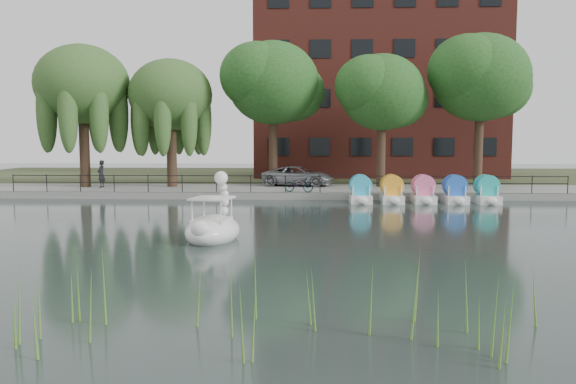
# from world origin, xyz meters

# --- Properties ---
(ground_plane) EXTENTS (120.00, 120.00, 0.00)m
(ground_plane) POSITION_xyz_m (0.00, 0.00, 0.00)
(ground_plane) COLOR #364644
(promenade) EXTENTS (40.00, 6.00, 0.40)m
(promenade) POSITION_xyz_m (0.00, 16.00, 0.20)
(promenade) COLOR gray
(promenade) RESTS_ON ground_plane
(kerb) EXTENTS (40.00, 0.25, 0.40)m
(kerb) POSITION_xyz_m (0.00, 13.05, 0.20)
(kerb) COLOR gray
(kerb) RESTS_ON ground_plane
(land_strip) EXTENTS (60.00, 22.00, 0.36)m
(land_strip) POSITION_xyz_m (0.00, 30.00, 0.18)
(land_strip) COLOR #47512D
(land_strip) RESTS_ON ground_plane
(railing) EXTENTS (32.00, 0.05, 1.00)m
(railing) POSITION_xyz_m (0.00, 13.25, 1.15)
(railing) COLOR black
(railing) RESTS_ON promenade
(apartment_building) EXTENTS (20.00, 10.07, 18.00)m
(apartment_building) POSITION_xyz_m (7.00, 29.97, 9.36)
(apartment_building) COLOR #4C1E16
(apartment_building) RESTS_ON land_strip
(willow_left) EXTENTS (5.88, 5.88, 9.01)m
(willow_left) POSITION_xyz_m (-13.00, 16.50, 6.87)
(willow_left) COLOR #473323
(willow_left) RESTS_ON promenade
(willow_mid) EXTENTS (5.32, 5.32, 8.15)m
(willow_mid) POSITION_xyz_m (-7.50, 17.00, 6.25)
(willow_mid) COLOR #473323
(willow_mid) RESTS_ON promenade
(broadleaf_center) EXTENTS (6.00, 6.00, 9.25)m
(broadleaf_center) POSITION_xyz_m (-1.00, 18.00, 7.06)
(broadleaf_center) COLOR #473323
(broadleaf_center) RESTS_ON promenade
(broadleaf_right) EXTENTS (5.40, 5.40, 8.32)m
(broadleaf_right) POSITION_xyz_m (6.00, 17.50, 6.39)
(broadleaf_right) COLOR #473323
(broadleaf_right) RESTS_ON promenade
(broadleaf_far) EXTENTS (6.30, 6.30, 9.71)m
(broadleaf_far) POSITION_xyz_m (12.50, 18.50, 7.40)
(broadleaf_far) COLOR #473323
(broadleaf_far) RESTS_ON promenade
(minivan) EXTENTS (3.26, 5.66, 1.49)m
(minivan) POSITION_xyz_m (0.64, 17.81, 1.14)
(minivan) COLOR gray
(minivan) RESTS_ON promenade
(bicycle) EXTENTS (1.06, 1.82, 1.00)m
(bicycle) POSITION_xyz_m (0.77, 13.47, 0.90)
(bicycle) COLOR gray
(bicycle) RESTS_ON promenade
(pedestrian) EXTENTS (0.55, 0.76, 1.98)m
(pedestrian) POSITION_xyz_m (-11.81, 16.08, 1.39)
(pedestrian) COLOR black
(pedestrian) RESTS_ON promenade
(swan_boat) EXTENTS (2.19, 3.01, 2.33)m
(swan_boat) POSITION_xyz_m (-1.94, 0.14, 0.51)
(swan_boat) COLOR white
(swan_boat) RESTS_ON ground_plane
(pedal_boat_row) EXTENTS (7.95, 1.70, 1.40)m
(pedal_boat_row) POSITION_xyz_m (7.57, 11.65, 0.61)
(pedal_boat_row) COLOR white
(pedal_boat_row) RESTS_ON ground_plane
(reed_bank) EXTENTS (24.00, 2.40, 1.20)m
(reed_bank) POSITION_xyz_m (2.00, -9.50, 0.60)
(reed_bank) COLOR #669938
(reed_bank) RESTS_ON ground_plane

